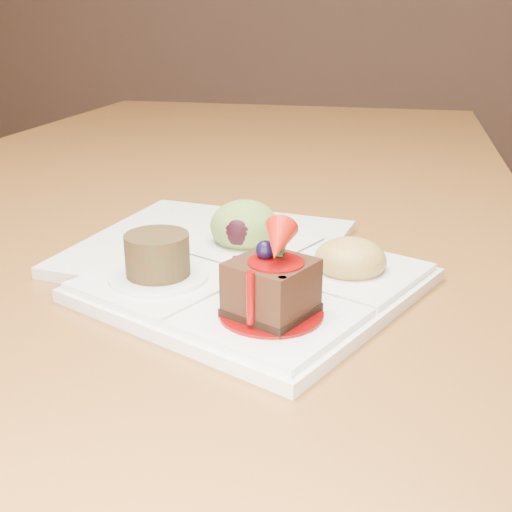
# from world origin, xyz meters

# --- Properties ---
(dining_table) EXTENTS (1.00, 1.80, 0.75)m
(dining_table) POSITION_xyz_m (0.00, 0.00, 0.68)
(dining_table) COLOR brown
(dining_table) RESTS_ON ground
(sampler_plate) EXTENTS (0.35, 0.35, 0.10)m
(sampler_plate) POSITION_xyz_m (0.20, -0.39, 0.77)
(sampler_plate) COLOR white
(sampler_plate) RESTS_ON dining_table
(second_plate) EXTENTS (0.30, 0.30, 0.01)m
(second_plate) POSITION_xyz_m (0.12, -0.30, 0.76)
(second_plate) COLOR white
(second_plate) RESTS_ON dining_table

